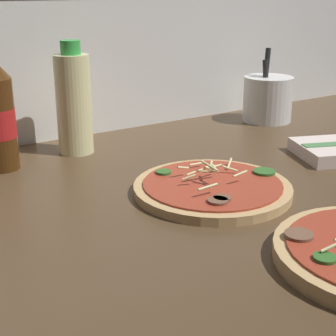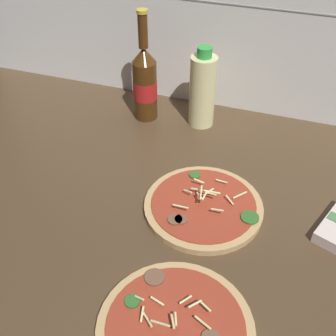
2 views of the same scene
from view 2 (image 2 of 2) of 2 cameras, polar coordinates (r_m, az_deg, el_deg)
counter_slab at (r=83.44cm, az=4.63°, el=-8.57°), size 160.00×90.00×2.50cm
tile_backsplash at (r=106.02cm, az=12.46°, el=20.53°), size 160.00×1.13×60.00cm
pizza_near at (r=68.60cm, az=1.00°, el=-20.98°), size 24.22×24.22×5.02cm
pizza_far at (r=85.31cm, az=4.82°, el=-5.18°), size 23.93×23.93×5.02cm
beer_bottle at (r=107.79cm, az=-3.15°, el=11.52°), size 6.12×6.12×28.13cm
oil_bottle at (r=105.49cm, az=4.68°, el=10.45°), size 6.50×6.50×20.66cm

